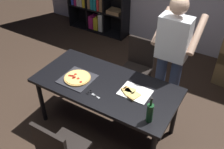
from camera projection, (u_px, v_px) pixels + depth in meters
The scene contains 9 objects.
ground_plane at pixel (106, 125), 3.60m from camera, with size 12.00×12.00×0.00m, color #38281E.
dining_table at pixel (106, 89), 3.19m from camera, with size 1.79×0.86×0.75m.
chair_near_camera at pixel (59, 149), 2.67m from camera, with size 0.42×0.42×0.90m.
chair_far_side at pixel (138, 64), 3.92m from camera, with size 0.42×0.42×0.90m.
person_serving_pizza at pixel (172, 53), 3.25m from camera, with size 0.55×0.54×1.75m.
pepperoni_pizza_on_tray at pixel (77, 78), 3.22m from camera, with size 0.39×0.39×0.04m.
pizza_slices_on_towel at pixel (133, 92), 3.01m from camera, with size 0.36×0.29×0.03m.
wine_bottle at pixel (150, 112), 2.60m from camera, with size 0.07×0.07×0.32m.
kitchen_scissors at pixel (91, 93), 3.00m from camera, with size 0.20×0.09×0.01m.
Camera 1 is at (1.33, -2.05, 2.74)m, focal length 41.22 mm.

